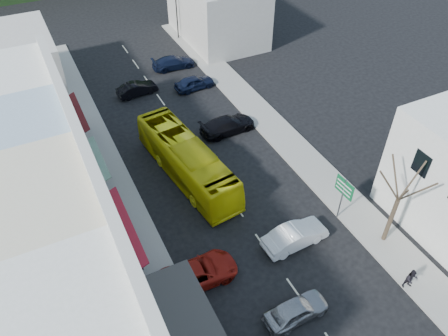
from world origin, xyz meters
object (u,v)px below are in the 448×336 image
(car_silver, at_px, (296,310))
(pedestrian_left, at_px, (140,259))
(traffic_signal, at_px, (177,17))
(car_white, at_px, (295,236))
(direction_sign, at_px, (342,199))
(bus, at_px, (187,161))
(car_red, at_px, (198,273))
(pedestrian_right, at_px, (412,278))
(street_tree, at_px, (398,200))

(car_silver, distance_m, pedestrian_left, 9.98)
(traffic_signal, bearing_deg, car_silver, 66.23)
(car_white, distance_m, direction_sign, 4.25)
(bus, height_order, car_white, bus)
(car_red, distance_m, direction_sign, 11.07)
(pedestrian_left, height_order, pedestrian_right, same)
(direction_sign, xyz_separation_m, traffic_signal, (0.59, 31.88, 0.92))
(car_silver, relative_size, direction_sign, 1.20)
(street_tree, bearing_deg, pedestrian_right, -108.96)
(direction_sign, bearing_deg, pedestrian_left, 169.02)
(pedestrian_left, relative_size, direction_sign, 0.46)
(pedestrian_right, distance_m, direction_sign, 6.69)
(pedestrian_left, xyz_separation_m, street_tree, (15.45, -5.04, 2.91))
(pedestrian_right, relative_size, street_tree, 0.22)
(pedestrian_right, height_order, direction_sign, direction_sign)
(pedestrian_left, xyz_separation_m, traffic_signal, (14.53, 29.92, 1.75))
(bus, height_order, direction_sign, direction_sign)
(car_white, bearing_deg, street_tree, -116.69)
(car_silver, relative_size, street_tree, 0.56)
(car_red, relative_size, pedestrian_right, 2.71)
(bus, xyz_separation_m, traffic_signal, (8.48, 23.10, 1.20))
(car_white, xyz_separation_m, pedestrian_left, (-9.88, 2.59, 0.30))
(pedestrian_left, distance_m, street_tree, 16.51)
(traffic_signal, bearing_deg, street_tree, 79.28)
(bus, height_order, pedestrian_left, bus)
(car_white, distance_m, pedestrian_left, 10.22)
(car_white, xyz_separation_m, street_tree, (5.57, -2.45, 3.21))
(direction_sign, relative_size, street_tree, 0.47)
(car_silver, xyz_separation_m, car_red, (-4.03, 4.80, 0.00))
(traffic_signal, bearing_deg, direction_sign, 76.70)
(car_white, xyz_separation_m, pedestrian_right, (4.34, -6.01, 0.30))
(car_red, distance_m, pedestrian_left, 3.76)
(car_white, height_order, car_red, same)
(pedestrian_right, height_order, traffic_signal, traffic_signal)
(pedestrian_right, bearing_deg, pedestrian_left, 166.57)
(car_white, bearing_deg, direction_sign, -84.16)
(bus, distance_m, street_tree, 15.31)
(pedestrian_right, bearing_deg, direction_sign, 110.25)
(pedestrian_left, relative_size, pedestrian_right, 1.00)
(car_silver, relative_size, pedestrian_right, 2.59)
(car_white, bearing_deg, pedestrian_left, 72.42)
(car_silver, distance_m, direction_sign, 8.76)
(car_white, relative_size, traffic_signal, 0.80)
(bus, distance_m, pedestrian_right, 17.46)
(pedestrian_left, bearing_deg, traffic_signal, -23.92)
(car_silver, xyz_separation_m, pedestrian_right, (7.27, -1.45, 0.30))
(pedestrian_left, height_order, direction_sign, direction_sign)
(car_silver, xyz_separation_m, traffic_signal, (7.57, 37.07, 2.05))
(car_red, xyz_separation_m, street_tree, (12.52, -2.69, 3.21))
(car_silver, relative_size, car_white, 1.00)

